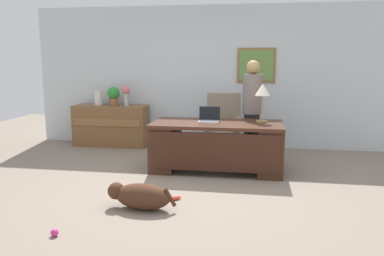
{
  "coord_description": "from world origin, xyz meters",
  "views": [
    {
      "loc": [
        0.87,
        -4.93,
        1.7
      ],
      "look_at": [
        0.02,
        0.3,
        0.75
      ],
      "focal_mm": 36.2,
      "sensor_mm": 36.0,
      "label": 1
    }
  ],
  "objects_px": {
    "desk": "(217,145)",
    "dog_lying": "(140,196)",
    "armchair": "(223,128)",
    "vase_empty": "(98,98)",
    "vase_with_flowers": "(126,93)",
    "laptop": "(209,118)",
    "potted_plant": "(114,95)",
    "person_standing": "(252,110)",
    "dog_toy_ball": "(55,233)",
    "desk_lamp": "(262,92)",
    "dog_toy_bone": "(175,198)",
    "credenza": "(111,125)"
  },
  "relations": [
    {
      "from": "desk",
      "to": "dog_lying",
      "type": "relative_size",
      "value": 2.38
    },
    {
      "from": "armchair",
      "to": "vase_empty",
      "type": "relative_size",
      "value": 4.0
    },
    {
      "from": "armchair",
      "to": "vase_with_flowers",
      "type": "xyz_separation_m",
      "value": [
        -1.92,
        0.37,
        0.56
      ]
    },
    {
      "from": "laptop",
      "to": "potted_plant",
      "type": "distance_m",
      "value": 2.44
    },
    {
      "from": "person_standing",
      "to": "dog_lying",
      "type": "xyz_separation_m",
      "value": [
        -1.22,
        -2.38,
        -0.71
      ]
    },
    {
      "from": "potted_plant",
      "to": "dog_toy_ball",
      "type": "relative_size",
      "value": 4.73
    },
    {
      "from": "armchair",
      "to": "vase_with_flowers",
      "type": "distance_m",
      "value": 2.04
    },
    {
      "from": "laptop",
      "to": "vase_with_flowers",
      "type": "height_order",
      "value": "vase_with_flowers"
    },
    {
      "from": "person_standing",
      "to": "desk_lamp",
      "type": "relative_size",
      "value": 2.86
    },
    {
      "from": "desk",
      "to": "potted_plant",
      "type": "distance_m",
      "value": 2.66
    },
    {
      "from": "dog_toy_ball",
      "to": "dog_toy_bone",
      "type": "bearing_deg",
      "value": 50.29
    },
    {
      "from": "desk",
      "to": "laptop",
      "type": "xyz_separation_m",
      "value": [
        -0.13,
        0.11,
        0.39
      ]
    },
    {
      "from": "vase_with_flowers",
      "to": "dog_toy_bone",
      "type": "xyz_separation_m",
      "value": [
        1.54,
        -2.78,
        -1.03
      ]
    },
    {
      "from": "dog_toy_ball",
      "to": "laptop",
      "type": "bearing_deg",
      "value": 65.32
    },
    {
      "from": "laptop",
      "to": "dog_toy_bone",
      "type": "distance_m",
      "value": 1.67
    },
    {
      "from": "vase_empty",
      "to": "dog_toy_bone",
      "type": "bearing_deg",
      "value": -52.85
    },
    {
      "from": "dog_lying",
      "to": "vase_with_flowers",
      "type": "height_order",
      "value": "vase_with_flowers"
    },
    {
      "from": "laptop",
      "to": "vase_with_flowers",
      "type": "xyz_separation_m",
      "value": [
        -1.79,
        1.33,
        0.25
      ]
    },
    {
      "from": "desk",
      "to": "desk_lamp",
      "type": "distance_m",
      "value": 1.05
    },
    {
      "from": "armchair",
      "to": "dog_toy_bone",
      "type": "xyz_separation_m",
      "value": [
        -0.38,
        -2.41,
        -0.46
      ]
    },
    {
      "from": "dog_lying",
      "to": "laptop",
      "type": "relative_size",
      "value": 2.59
    },
    {
      "from": "armchair",
      "to": "dog_toy_ball",
      "type": "distance_m",
      "value": 3.82
    },
    {
      "from": "armchair",
      "to": "person_standing",
      "type": "bearing_deg",
      "value": -35.35
    },
    {
      "from": "credenza",
      "to": "vase_empty",
      "type": "xyz_separation_m",
      "value": [
        -0.24,
        0.0,
        0.54
      ]
    },
    {
      "from": "dog_toy_bone",
      "to": "vase_with_flowers",
      "type": "bearing_deg",
      "value": 118.99
    },
    {
      "from": "person_standing",
      "to": "potted_plant",
      "type": "height_order",
      "value": "person_standing"
    },
    {
      "from": "laptop",
      "to": "vase_empty",
      "type": "bearing_deg",
      "value": 150.59
    },
    {
      "from": "laptop",
      "to": "dog_lying",
      "type": "bearing_deg",
      "value": -108.0
    },
    {
      "from": "armchair",
      "to": "dog_toy_ball",
      "type": "height_order",
      "value": "armchair"
    },
    {
      "from": "armchair",
      "to": "potted_plant",
      "type": "height_order",
      "value": "potted_plant"
    },
    {
      "from": "desk",
      "to": "laptop",
      "type": "height_order",
      "value": "laptop"
    },
    {
      "from": "armchair",
      "to": "desk",
      "type": "bearing_deg",
      "value": -90.35
    },
    {
      "from": "credenza",
      "to": "vase_empty",
      "type": "height_order",
      "value": "vase_empty"
    },
    {
      "from": "laptop",
      "to": "dog_toy_ball",
      "type": "relative_size",
      "value": 4.2
    },
    {
      "from": "desk",
      "to": "person_standing",
      "type": "height_order",
      "value": "person_standing"
    },
    {
      "from": "armchair",
      "to": "dog_lying",
      "type": "xyz_separation_m",
      "value": [
        -0.72,
        -2.74,
        -0.33
      ]
    },
    {
      "from": "desk",
      "to": "dog_lying",
      "type": "height_order",
      "value": "desk"
    },
    {
      "from": "laptop",
      "to": "desk_lamp",
      "type": "height_order",
      "value": "desk_lamp"
    },
    {
      "from": "dog_toy_ball",
      "to": "potted_plant",
      "type": "bearing_deg",
      "value": 102.06
    },
    {
      "from": "credenza",
      "to": "desk_lamp",
      "type": "bearing_deg",
      "value": -23.14
    },
    {
      "from": "credenza",
      "to": "dog_lying",
      "type": "relative_size",
      "value": 1.74
    },
    {
      "from": "credenza",
      "to": "armchair",
      "type": "bearing_deg",
      "value": -9.44
    },
    {
      "from": "armchair",
      "to": "vase_empty",
      "type": "xyz_separation_m",
      "value": [
        -2.49,
        0.37,
        0.45
      ]
    },
    {
      "from": "dog_toy_ball",
      "to": "dog_toy_bone",
      "type": "distance_m",
      "value": 1.49
    },
    {
      "from": "credenza",
      "to": "desk_lamp",
      "type": "relative_size",
      "value": 2.46
    },
    {
      "from": "person_standing",
      "to": "dog_toy_bone",
      "type": "bearing_deg",
      "value": -113.45
    },
    {
      "from": "dog_toy_ball",
      "to": "dog_toy_bone",
      "type": "height_order",
      "value": "dog_toy_ball"
    },
    {
      "from": "dog_toy_ball",
      "to": "dog_lying",
      "type": "bearing_deg",
      "value": 52.88
    },
    {
      "from": "person_standing",
      "to": "desk_lamp",
      "type": "height_order",
      "value": "person_standing"
    },
    {
      "from": "vase_empty",
      "to": "credenza",
      "type": "bearing_deg",
      "value": -0.31
    }
  ]
}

